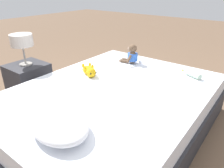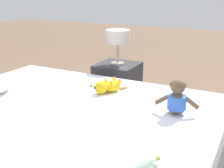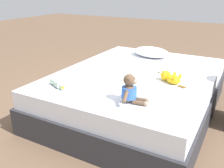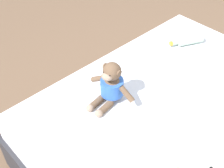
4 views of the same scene
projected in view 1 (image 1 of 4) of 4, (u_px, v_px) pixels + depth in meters
The scene contains 8 objects.
ground_plane at pixel (112, 128), 2.13m from camera, with size 16.00×16.00×0.00m, color brown.
bed at pixel (112, 109), 2.04m from camera, with size 1.58×2.09×0.43m.
pillow at pixel (59, 124), 1.36m from camera, with size 0.56×0.45×0.12m.
plush_monkey at pixel (132, 55), 2.54m from camera, with size 0.24×0.29×0.24m.
plush_yellow_creature at pixel (89, 71), 2.23m from camera, with size 0.31×0.21×0.10m.
glass_bottle at pixel (193, 74), 2.18m from camera, with size 0.23×0.14×0.06m.
nightstand at pixel (29, 83), 2.54m from camera, with size 0.41×0.41×0.47m.
bedside_lamp at pixel (22, 41), 2.32m from camera, with size 0.24×0.24×0.35m.
Camera 1 is at (-1.06, 1.38, 1.30)m, focal length 34.03 mm.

